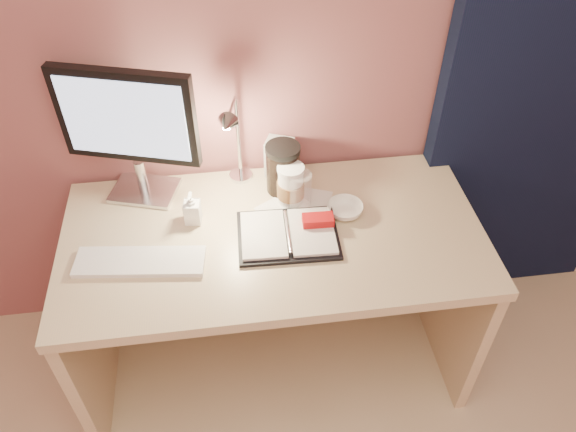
{
  "coord_description": "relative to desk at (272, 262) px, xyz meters",
  "views": [
    {
      "loc": [
        -0.13,
        0.07,
        2.05
      ],
      "look_at": [
        0.04,
        1.33,
        0.85
      ],
      "focal_mm": 35.0,
      "sensor_mm": 36.0,
      "label": 1
    }
  ],
  "objects": [
    {
      "name": "room",
      "position": [
        0.95,
        0.24,
        0.63
      ],
      "size": [
        3.5,
        3.5,
        3.5
      ],
      "color": "#C6B28E",
      "rests_on": "ground"
    },
    {
      "name": "desk",
      "position": [
        0.0,
        0.0,
        0.0
      ],
      "size": [
        1.4,
        0.7,
        0.73
      ],
      "color": "#C6B08C",
      "rests_on": "ground"
    },
    {
      "name": "monitor",
      "position": [
        -0.43,
        0.19,
        0.52
      ],
      "size": [
        0.45,
        0.22,
        0.49
      ],
      "rotation": [
        0.0,
        0.0,
        -0.3
      ],
      "color": "silver",
      "rests_on": "desk"
    },
    {
      "name": "keyboard",
      "position": [
        -0.43,
        -0.15,
        0.23
      ],
      "size": [
        0.42,
        0.17,
        0.02
      ],
      "primitive_type": "cube",
      "rotation": [
        0.0,
        0.0,
        -0.12
      ],
      "color": "white",
      "rests_on": "desk"
    },
    {
      "name": "planner",
      "position": [
        0.05,
        -0.09,
        0.24
      ],
      "size": [
        0.34,
        0.26,
        0.05
      ],
      "rotation": [
        0.0,
        0.0,
        -0.04
      ],
      "color": "black",
      "rests_on": "desk"
    },
    {
      "name": "paper_a",
      "position": [
        0.05,
        0.03,
        0.23
      ],
      "size": [
        0.22,
        0.22,
        0.0
      ],
      "primitive_type": "cube",
      "rotation": [
        0.0,
        0.0,
        0.54
      ],
      "color": "silver",
      "rests_on": "desk"
    },
    {
      "name": "paper_b",
      "position": [
        0.11,
        0.04,
        0.23
      ],
      "size": [
        0.17,
        0.17,
        0.0
      ],
      "primitive_type": "cube",
      "rotation": [
        0.0,
        0.0,
        -0.29
      ],
      "color": "silver",
      "rests_on": "desk"
    },
    {
      "name": "paper_c",
      "position": [
        0.14,
        0.06,
        0.23
      ],
      "size": [
        0.19,
        0.19,
        0.0
      ],
      "primitive_type": "cube",
      "rotation": [
        0.0,
        0.0,
        1.2
      ],
      "color": "silver",
      "rests_on": "desk"
    },
    {
      "name": "coffee_cup",
      "position": [
        0.08,
        0.07,
        0.3
      ],
      "size": [
        0.1,
        0.1,
        0.15
      ],
      "color": "white",
      "rests_on": "desk"
    },
    {
      "name": "clear_cup",
      "position": [
        0.11,
        0.05,
        0.3
      ],
      "size": [
        0.08,
        0.08,
        0.14
      ],
      "primitive_type": "cylinder",
      "color": "white",
      "rests_on": "desk"
    },
    {
      "name": "bowl",
      "position": [
        0.25,
        -0.01,
        0.25
      ],
      "size": [
        0.14,
        0.14,
        0.04
      ],
      "primitive_type": "imported",
      "rotation": [
        0.0,
        0.0,
        -0.19
      ],
      "color": "white",
      "rests_on": "desk"
    },
    {
      "name": "lotion_bottle",
      "position": [
        -0.26,
        0.02,
        0.29
      ],
      "size": [
        0.06,
        0.06,
        0.12
      ],
      "primitive_type": "imported",
      "rotation": [
        0.0,
        0.0,
        -0.13
      ],
      "color": "white",
      "rests_on": "desk"
    },
    {
      "name": "dark_jar",
      "position": [
        0.06,
        0.15,
        0.31
      ],
      "size": [
        0.12,
        0.12,
        0.17
      ],
      "primitive_type": "cylinder",
      "color": "black",
      "rests_on": "desk"
    },
    {
      "name": "product_box",
      "position": [
        0.06,
        0.24,
        0.3
      ],
      "size": [
        0.12,
        0.11,
        0.14
      ],
      "primitive_type": "cube",
      "rotation": [
        0.0,
        0.0,
        -0.39
      ],
      "color": "silver",
      "rests_on": "desk"
    },
    {
      "name": "desk_lamp",
      "position": [
        -0.06,
        0.15,
        0.45
      ],
      "size": [
        0.12,
        0.22,
        0.36
      ],
      "rotation": [
        0.0,
        0.0,
        -0.25
      ],
      "color": "silver",
      "rests_on": "desk"
    }
  ]
}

